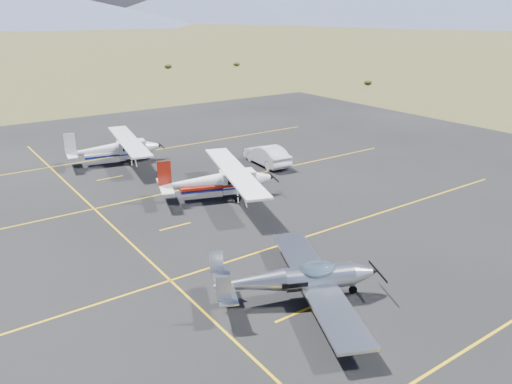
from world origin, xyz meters
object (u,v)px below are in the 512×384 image
object	(u,v)px
aircraft_plain	(115,148)
aircraft_low_wing	(300,279)
sedan	(267,155)
aircraft_cessna	(218,180)

from	to	relation	value
aircraft_plain	aircraft_low_wing	bearing A→B (deg)	-81.46
aircraft_low_wing	sedan	bearing A→B (deg)	81.69
aircraft_low_wing	aircraft_plain	world-z (taller)	aircraft_plain
aircraft_cessna	sedan	distance (m)	8.54
aircraft_low_wing	aircraft_cessna	distance (m)	13.32
aircraft_plain	sedan	xyz separation A→B (m)	(9.94, -7.58, -0.44)
aircraft_plain	sedan	distance (m)	12.51
aircraft_low_wing	aircraft_plain	xyz separation A→B (m)	(0.95, 24.82, 0.23)
aircraft_low_wing	aircraft_cessna	bearing A→B (deg)	98.29
aircraft_cessna	aircraft_plain	world-z (taller)	aircraft_cessna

